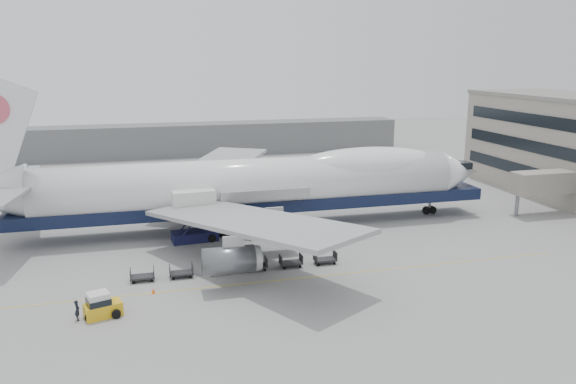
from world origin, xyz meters
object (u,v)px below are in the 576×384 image
object	(u,v)px
airliner	(257,184)
baggage_tug	(101,306)
catering_truck	(194,212)
ground_worker	(77,310)

from	to	relation	value
airliner	baggage_tug	distance (m)	28.58
catering_truck	airliner	bearing A→B (deg)	17.63
ground_worker	catering_truck	bearing A→B (deg)	-38.99
baggage_tug	airliner	bearing A→B (deg)	33.36
airliner	baggage_tug	world-z (taller)	airliner
airliner	baggage_tug	size ratio (longest dim) A/B	20.28
baggage_tug	ground_worker	size ratio (longest dim) A/B	1.89
airliner	ground_worker	world-z (taller)	airliner
baggage_tug	ground_worker	bearing A→B (deg)	167.48
catering_truck	ground_worker	distance (m)	21.89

